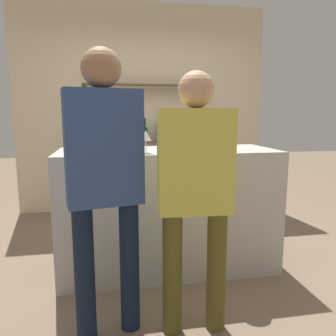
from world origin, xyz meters
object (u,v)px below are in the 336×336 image
object	(u,v)px
counter_bottle_1	(138,133)
ice_bucket	(214,136)
wine_glass	(146,136)
customer_center	(196,186)
counter_bottle_0	(108,135)
customer_left	(105,173)
counter_bottle_2	(74,134)

from	to	relation	value
counter_bottle_1	ice_bucket	xyz separation A→B (m)	(0.57, -0.41, -0.01)
wine_glass	customer_center	size ratio (longest dim) A/B	0.11
counter_bottle_0	wine_glass	distance (m)	0.30
counter_bottle_1	wine_glass	size ratio (longest dim) A/B	1.96
counter_bottle_0	wine_glass	size ratio (longest dim) A/B	2.03
ice_bucket	customer_center	xyz separation A→B (m)	(-0.34, -0.69, -0.24)
wine_glass	customer_left	distance (m)	0.68
counter_bottle_0	counter_bottle_2	xyz separation A→B (m)	(-0.27, 0.23, -0.00)
counter_bottle_1	customer_center	size ratio (longest dim) A/B	0.22
counter_bottle_1	wine_glass	distance (m)	0.45
counter_bottle_2	ice_bucket	distance (m)	1.14
counter_bottle_1	counter_bottle_2	size ratio (longest dim) A/B	0.96
wine_glass	customer_center	bearing A→B (deg)	-71.65
customer_left	wine_glass	bearing A→B (deg)	-38.55
ice_bucket	customer_left	xyz separation A→B (m)	(-0.86, -0.63, -0.16)
wine_glass	ice_bucket	world-z (taller)	ice_bucket
ice_bucket	customer_left	bearing A→B (deg)	-143.83
counter_bottle_2	customer_left	bearing A→B (deg)	-74.79
wine_glass	ice_bucket	distance (m)	0.55
wine_glass	customer_center	distance (m)	0.73
wine_glass	counter_bottle_2	bearing A→B (deg)	149.31
counter_bottle_0	counter_bottle_1	distance (m)	0.44
ice_bucket	customer_left	world-z (taller)	customer_left
counter_bottle_2	ice_bucket	bearing A→B (deg)	-14.65
counter_bottle_0	counter_bottle_2	size ratio (longest dim) A/B	0.99
counter_bottle_2	ice_bucket	world-z (taller)	counter_bottle_2
counter_bottle_1	counter_bottle_2	bearing A→B (deg)	-167.23
counter_bottle_0	wine_glass	world-z (taller)	counter_bottle_0
wine_glass	ice_bucket	size ratio (longest dim) A/B	0.73
counter_bottle_1	customer_left	xyz separation A→B (m)	(-0.28, -1.03, -0.17)
counter_bottle_0	counter_bottle_2	world-z (taller)	counter_bottle_2
counter_bottle_0	counter_bottle_2	bearing A→B (deg)	139.95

